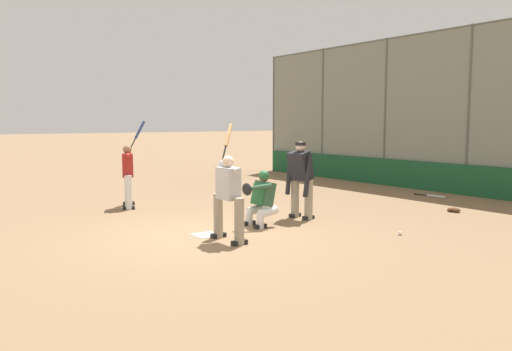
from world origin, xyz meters
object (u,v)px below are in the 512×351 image
at_px(batter_at_plate, 228,195).
at_px(catcher_behind_plate, 261,197).
at_px(umpire_home, 301,178).
at_px(baseball_loose, 400,233).
at_px(spare_bat_by_padding, 434,196).
at_px(batter_on_deck, 128,174).
at_px(fielding_glove_on_dirt, 454,210).

xyz_separation_m(batter_at_plate, catcher_behind_plate, (0.67, -1.22, -0.24)).
distance_m(umpire_home, baseball_loose, 2.46).
distance_m(batter_at_plate, umpire_home, 2.47).
relative_size(umpire_home, spare_bat_by_padding, 1.81).
relative_size(catcher_behind_plate, umpire_home, 0.67).
height_order(batter_on_deck, spare_bat_by_padding, batter_on_deck).
xyz_separation_m(batter_at_plate, fielding_glove_on_dirt, (-0.77, -5.69, -0.76)).
height_order(umpire_home, spare_bat_by_padding, umpire_home).
distance_m(batter_on_deck, spare_bat_by_padding, 8.14).
distance_m(spare_bat_by_padding, fielding_glove_on_dirt, 2.25).
height_order(umpire_home, baseball_loose, umpire_home).
bearing_deg(catcher_behind_plate, umpire_home, -84.03).
bearing_deg(umpire_home, spare_bat_by_padding, -96.05).
distance_m(batter_at_plate, batter_on_deck, 4.32).
height_order(batter_at_plate, batter_on_deck, batter_on_deck).
xyz_separation_m(batter_at_plate, baseball_loose, (-1.50, -2.76, -0.77)).
height_order(batter_at_plate, catcher_behind_plate, batter_at_plate).
bearing_deg(spare_bat_by_padding, umpire_home, -95.96).
xyz_separation_m(catcher_behind_plate, baseball_loose, (-2.18, -1.55, -0.54)).
bearing_deg(spare_bat_by_padding, batter_at_plate, -90.15).
height_order(batter_at_plate, spare_bat_by_padding, batter_at_plate).
bearing_deg(fielding_glove_on_dirt, catcher_behind_plate, 72.07).
bearing_deg(baseball_loose, batter_on_deck, 25.56).
bearing_deg(batter_on_deck, baseball_loose, -131.86).
relative_size(catcher_behind_plate, fielding_glove_on_dirt, 3.85).
relative_size(spare_bat_by_padding, fielding_glove_on_dirt, 3.18).
bearing_deg(catcher_behind_plate, batter_on_deck, 20.04).
xyz_separation_m(fielding_glove_on_dirt, baseball_loose, (-0.73, 2.92, -0.01)).
bearing_deg(umpire_home, catcher_behind_plate, 88.06).
height_order(catcher_behind_plate, baseball_loose, catcher_behind_plate).
height_order(batter_at_plate, umpire_home, batter_at_plate).
relative_size(batter_at_plate, batter_on_deck, 0.98).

